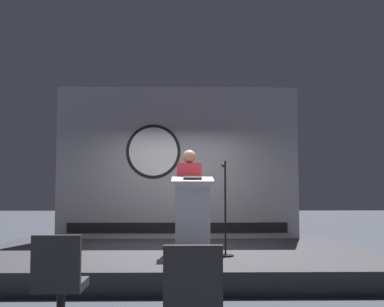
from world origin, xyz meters
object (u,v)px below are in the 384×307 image
Objects in this scene: podium at (193,216)px; audience_chair_right at (193,296)px; speaker_person at (189,199)px; microphone_stand at (225,223)px; audience_chair_left at (59,277)px.

audience_chair_right is (-0.07, -3.58, -0.40)m from podium.
speaker_person is 4.11m from audience_chair_right.
audience_chair_right is at bearing -91.14° from podium.
speaker_person is 1.15× the size of microphone_stand.
speaker_person is (-0.04, 0.48, 0.25)m from podium.
microphone_stand is at bearing 56.76° from audience_chair_left.
speaker_person reaches higher than audience_chair_right.
audience_chair_left is at bearing 147.42° from audience_chair_right.
podium is 0.73× the size of speaker_person.
audience_chair_left is at bearing -123.24° from microphone_stand.
podium is 0.54m from speaker_person.
audience_chair_right is (1.21, -0.77, 0.00)m from audience_chair_left.
speaker_person is at bearing 95.22° from podium.
microphone_stand is 3.24m from audience_chair_left.
podium is at bearing -84.78° from speaker_person.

